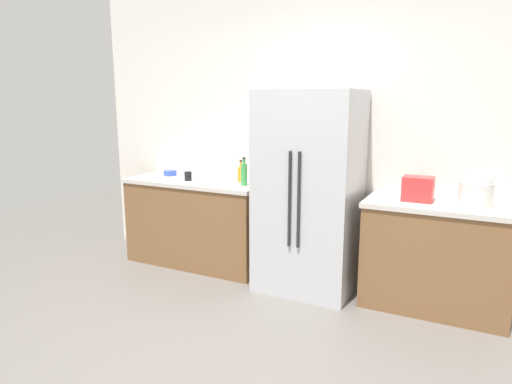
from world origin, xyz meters
The scene contains 12 objects.
ground_plane centered at (0.00, 0.00, 0.00)m, with size 10.21×10.21×0.00m, color slate.
kitchen_back_panel centered at (0.00, 1.94, 1.50)m, with size 5.10×0.10×2.99m, color silver.
counter_left centered at (-1.24, 1.60, 0.44)m, with size 1.47×0.60×0.88m.
counter_right centered at (1.06, 1.60, 0.44)m, with size 1.14×0.60×0.88m.
refrigerator centered at (-0.01, 1.53, 0.88)m, with size 0.84×0.71×1.76m.
toaster centered at (0.89, 1.59, 0.98)m, with size 0.23×0.17×0.20m, color red.
rice_cooker centered at (1.31, 1.64, 1.02)m, with size 0.25×0.25×0.29m.
bottle_a centered at (-0.67, 1.55, 0.99)m, with size 0.06×0.06×0.27m.
bottle_b centered at (-0.79, 1.71, 0.96)m, with size 0.07×0.07×0.22m.
cup_a centered at (-1.30, 1.53, 0.93)m, with size 0.07×0.07×0.09m, color black.
cup_b centered at (0.79, 1.74, 0.93)m, with size 0.09×0.09×0.10m, color brown.
bowl_a centered at (-1.66, 1.71, 0.91)m, with size 0.14×0.14×0.05m, color blue.
Camera 1 is at (1.33, -2.15, 1.67)m, focal length 31.61 mm.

